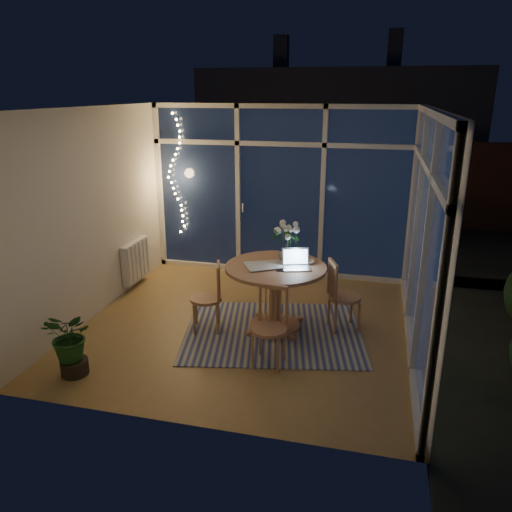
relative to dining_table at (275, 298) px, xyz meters
name	(u,v)px	position (x,y,z in m)	size (l,w,h in m)	color
floor	(248,326)	(-0.35, 0.00, -0.41)	(4.00, 4.00, 0.00)	olive
ceiling	(246,108)	(-0.35, 0.00, 2.19)	(4.00, 4.00, 0.00)	silver
wall_back	(280,192)	(-0.35, 2.00, 0.89)	(4.00, 0.04, 2.60)	silver
wall_front	(182,287)	(-0.35, -2.00, 0.89)	(4.00, 0.04, 2.60)	silver
wall_left	(93,215)	(-2.35, 0.00, 0.89)	(0.04, 4.00, 2.60)	silver
wall_right	(427,236)	(1.65, 0.00, 0.89)	(0.04, 4.00, 2.60)	silver
window_wall_back	(280,193)	(-0.35, 1.96, 0.89)	(4.00, 0.10, 2.60)	silver
window_wall_right	(423,236)	(1.61, 0.00, 0.89)	(0.10, 4.00, 2.60)	silver
radiator	(136,260)	(-2.29, 0.90, -0.01)	(0.10, 0.70, 0.58)	silver
fairy_lights	(176,174)	(-2.00, 1.88, 1.12)	(0.24, 0.10, 1.85)	#FFC166
garden_patio	(329,229)	(0.15, 5.00, -0.47)	(12.00, 6.00, 0.10)	black
garden_fence	(311,180)	(-0.35, 5.50, 0.49)	(11.00, 0.08, 1.80)	#382214
neighbour_roof	(339,113)	(-0.05, 8.50, 1.79)	(7.00, 3.00, 2.20)	#32353C
garden_shrubs	(252,221)	(-1.15, 3.40, 0.04)	(0.90, 0.90, 0.90)	black
rug	(273,332)	(0.00, -0.10, -0.40)	(2.11, 1.68, 0.01)	#B7B394
dining_table	(275,298)	(0.00, 0.00, 0.00)	(1.20, 1.20, 0.82)	#A8744B
chair_left	(206,297)	(-0.80, -0.23, 0.02)	(0.40, 0.40, 0.86)	#A8744B
chair_right	(345,295)	(0.81, 0.19, 0.04)	(0.42, 0.42, 0.90)	#A8744B
chair_front	(269,327)	(0.10, -0.82, 0.02)	(0.40, 0.40, 0.86)	#A8744B
laptop	(297,259)	(0.25, -0.03, 0.53)	(0.32, 0.28, 0.23)	silver
flower_vase	(287,252)	(0.09, 0.22, 0.51)	(0.20, 0.20, 0.21)	silver
bowl	(307,262)	(0.35, 0.17, 0.43)	(0.15, 0.15, 0.04)	white
newspapers	(267,265)	(-0.10, -0.02, 0.42)	(0.42, 0.32, 0.02)	silver
phone	(281,271)	(0.09, -0.15, 0.41)	(0.10, 0.05, 0.01)	black
potted_plant	(71,341)	(-1.79, -1.50, -0.03)	(0.54, 0.47, 0.76)	#184318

